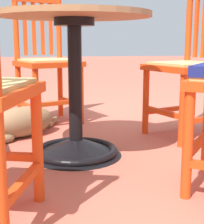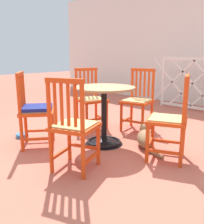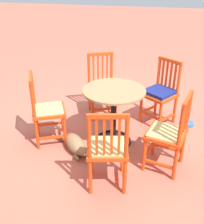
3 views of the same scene
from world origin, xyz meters
TOP-DOWN VIEW (x-y plane):
  - ground_plane at (0.00, 0.00)m, footprint 24.00×24.00m
  - cafe_table at (-0.14, 0.24)m, footprint 0.76×0.76m
  - orange_chair_at_corner at (-0.81, 0.63)m, footprint 0.49×0.49m
  - orange_chair_by_planter at (-0.69, -0.40)m, footprint 0.56×0.56m
  - orange_chair_tucked_in at (0.17, -0.48)m, footprint 0.52×0.52m
  - orange_chair_facing_out at (0.69, 0.39)m, footprint 0.53×0.53m
  - orange_chair_near_fence at (-0.22, 1.04)m, footprint 0.48×0.48m
  - tabby_cat at (0.26, 0.57)m, footprint 0.61×0.49m
  - pet_water_bowl at (-1.11, -0.38)m, footprint 0.17×0.17m

SIDE VIEW (x-z plane):
  - ground_plane at x=0.00m, z-range 0.00..0.00m
  - pet_water_bowl at x=-1.11m, z-range 0.00..0.05m
  - tabby_cat at x=0.26m, z-range -0.02..0.21m
  - cafe_table at x=-0.14m, z-range -0.08..0.65m
  - orange_chair_at_corner at x=-0.81m, z-range -0.02..0.89m
  - orange_chair_tucked_in at x=0.17m, z-range -0.02..0.89m
  - orange_chair_facing_out at x=0.69m, z-range -0.02..0.89m
  - orange_chair_near_fence at x=-0.22m, z-range -0.02..0.89m
  - orange_chair_by_planter at x=-0.69m, z-range -0.01..0.90m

